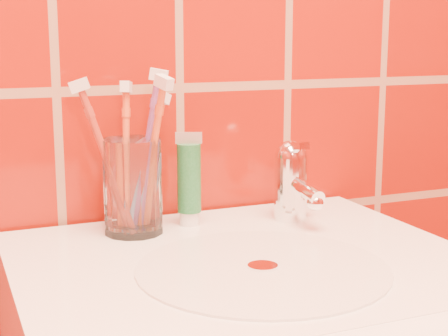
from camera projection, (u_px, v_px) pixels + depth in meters
name	position (u px, v px, depth m)	size (l,w,h in m)	color
glass_tumbler	(133.00, 186.00, 0.94)	(0.08, 0.08, 0.13)	white
toothpaste_tube	(189.00, 182.00, 0.98)	(0.04, 0.03, 0.14)	white
faucet	(292.00, 178.00, 1.01)	(0.05, 0.11, 0.12)	white
toothbrush_0	(147.00, 152.00, 0.94)	(0.06, 0.04, 0.23)	#834798
toothbrush_1	(145.00, 161.00, 0.97)	(0.09, 0.06, 0.20)	#789FD6
toothbrush_2	(126.00, 158.00, 0.95)	(0.04, 0.05, 0.21)	#E65928
toothbrush_3	(107.00, 160.00, 0.92)	(0.09, 0.04, 0.22)	#A13322
toothbrush_4	(152.00, 158.00, 0.92)	(0.05, 0.07, 0.23)	#CC5224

